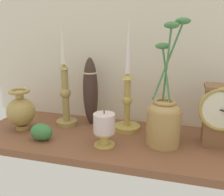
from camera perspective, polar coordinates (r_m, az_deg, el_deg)
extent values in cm
cube|color=brown|center=(88.37, 1.03, -9.61)|extent=(100.00, 36.00, 2.40)
cube|color=silver|center=(98.07, 3.93, 13.26)|extent=(120.00, 2.00, 65.00)
cube|color=brown|center=(86.55, 23.13, -4.06)|extent=(9.24, 7.27, 18.38)
cube|color=brown|center=(83.98, 23.84, 2.25)|extent=(10.34, 8.15, 1.20)
torus|color=#AD9348|center=(81.63, 23.74, -2.53)|extent=(13.77, 1.25, 13.77)
cylinder|color=#EDE8CC|center=(81.53, 23.75, -2.55)|extent=(11.52, 0.40, 11.52)
cube|color=black|center=(81.25, 23.78, -2.62)|extent=(2.96, 3.96, 0.30)
cylinder|color=#A28A4D|center=(99.90, -10.22, -5.50)|extent=(7.99, 7.99, 1.80)
cylinder|color=#A28A4D|center=(96.56, -10.52, 0.55)|extent=(2.64, 2.64, 20.02)
sphere|color=#A28A4D|center=(96.31, -10.55, 1.13)|extent=(4.22, 4.22, 4.22)
cone|color=#A28A4D|center=(94.36, -10.85, 7.02)|extent=(3.63, 3.63, 2.00)
cone|color=silver|center=(93.49, -11.14, 12.45)|extent=(2.29, 2.29, 15.90)
cylinder|color=tan|center=(93.81, 3.39, -6.70)|extent=(9.74, 9.74, 1.80)
cylinder|color=tan|center=(90.62, 3.49, -1.09)|extent=(2.25, 2.25, 17.35)
sphere|color=tan|center=(90.37, 3.50, -0.56)|extent=(3.60, 3.60, 3.60)
cone|color=tan|center=(88.34, 3.59, 4.94)|extent=(4.51, 4.51, 2.00)
cone|color=white|center=(86.99, 3.72, 12.03)|extent=(2.02, 2.02, 19.85)
cylinder|color=#AC8E4B|center=(100.19, -19.65, -6.20)|extent=(4.69, 4.69, 1.60)
sphere|color=#AC8E4B|center=(98.21, -19.97, -2.94)|extent=(10.42, 10.42, 10.42)
cylinder|color=#AC8E4B|center=(96.46, -20.32, 0.72)|extent=(2.92, 2.92, 2.56)
torus|color=#AC8E4B|center=(96.16, -20.39, 1.46)|extent=(7.57, 7.57, 1.37)
cylinder|color=tan|center=(82.38, 11.57, -6.53)|extent=(10.87, 10.87, 11.72)
ellipsoid|color=tan|center=(80.39, 11.79, -2.65)|extent=(10.32, 10.32, 5.16)
torus|color=tan|center=(79.64, 11.89, -0.89)|extent=(7.05, 7.05, 1.08)
cylinder|color=#457F47|center=(77.24, 12.37, 7.31)|extent=(2.06, 3.23, 22.87)
ellipsoid|color=#457F47|center=(75.16, 13.40, 15.82)|extent=(4.40, 2.80, 2.00)
cylinder|color=#457F47|center=(77.71, 12.24, 5.14)|extent=(3.90, 3.22, 16.69)
ellipsoid|color=#457F47|center=(78.08, 11.43, 11.53)|extent=(4.40, 2.80, 2.00)
cylinder|color=#457F47|center=(77.16, 12.39, 7.73)|extent=(7.99, 1.74, 23.13)
ellipsoid|color=#457F47|center=(76.97, 15.83, 16.50)|extent=(4.40, 2.80, 2.00)
cylinder|color=tan|center=(81.60, -1.75, -9.34)|extent=(2.68, 2.68, 4.09)
cylinder|color=tan|center=(82.31, -1.75, -10.38)|extent=(6.69, 6.69, 0.80)
cylinder|color=tan|center=(80.76, -1.77, -8.02)|extent=(6.02, 6.02, 0.60)
cylinder|color=beige|center=(79.44, -1.79, -5.72)|extent=(6.89, 6.89, 6.16)
cylinder|color=black|center=(78.17, -1.81, -3.21)|extent=(0.30, 0.30, 1.20)
ellipsoid|color=#3C2924|center=(96.28, -4.90, 1.46)|extent=(5.71, 5.71, 26.03)
torus|color=#CCB78C|center=(94.77, -5.01, 5.73)|extent=(5.45, 5.45, 0.60)
ellipsoid|color=#3C7B40|center=(88.09, -15.72, -7.42)|extent=(7.71, 5.39, 5.75)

